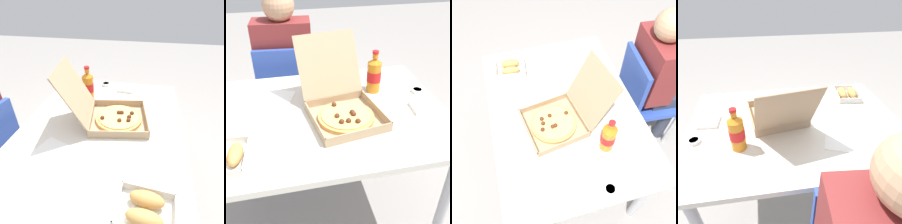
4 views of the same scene
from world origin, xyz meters
The scene contains 10 objects.
ground_plane centered at (0.00, 0.00, 0.00)m, with size 10.00×10.00×0.00m, color gray.
dining_table centered at (0.00, 0.00, 0.63)m, with size 1.18×0.84×0.71m.
chair centered at (-0.14, 0.66, 0.48)m, with size 0.43×0.43×0.83m.
diner_person centered at (-0.13, 0.71, 0.69)m, with size 0.37×0.43×1.15m.
pizza_box_open centered at (0.09, -0.04, 0.76)m, with size 0.37×0.49×0.32m.
bread_side_box centered at (-0.40, -0.25, 0.73)m, with size 0.17×0.20×0.06m.
cola_bottle centered at (0.30, 0.15, 0.80)m, with size 0.07×0.07×0.22m.
paper_menu centered at (-0.23, 0.19, 0.71)m, with size 0.21×0.15×0.00m, color white.
napkin_pile centered at (0.48, -0.07, 0.72)m, with size 0.11×0.11×0.02m, color white.
dipping_sauce_cup centered at (0.53, 0.08, 0.72)m, with size 0.06×0.06×0.02m.
Camera 2 is at (-0.16, -1.08, 1.44)m, focal length 44.31 mm.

